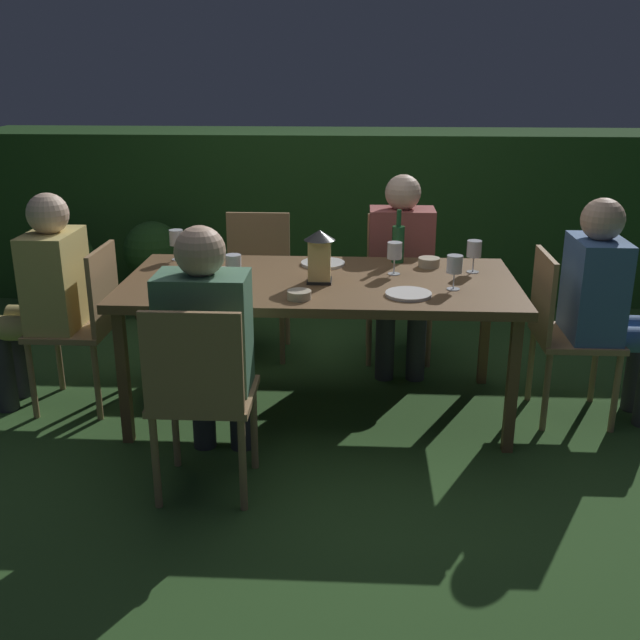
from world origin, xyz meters
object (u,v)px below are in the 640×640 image
Objects in this scene: person_in_rust at (401,263)px; person_in_mustard at (45,291)px; person_in_blue at (606,300)px; bowl_olives at (429,262)px; bowl_salad at (299,295)px; bowl_bread at (209,257)px; green_bottle_on_table at (398,243)px; chair_head_far at (563,328)px; chair_side_left_a at (200,392)px; dining_table at (320,289)px; plate_a at (408,294)px; plate_b at (226,273)px; plate_c at (323,263)px; potted_plant_by_hedge at (65,267)px; lantern_centerpiece at (320,253)px; wine_glass_b at (474,250)px; chair_head_near at (85,320)px; chair_side_right_b at (399,279)px; chair_side_right_a at (257,277)px; wine_glass_c at (176,239)px; wine_glass_e at (455,266)px; potted_plant_corner at (154,264)px; person_in_green at (208,340)px; wine_glass_d at (395,252)px; wine_glass_a at (233,265)px.

person_in_mustard is (-1.88, -0.67, 0.00)m from person_in_rust.
bowl_olives is at bearing 161.88° from person_in_blue.
bowl_salad is at bearing -117.51° from person_in_rust.
green_bottle_on_table is at bearing 2.66° from bowl_bread.
person_in_rust is 1.05m from chair_head_far.
bowl_bread is (-0.18, 1.19, 0.26)m from chair_side_left_a.
dining_table is 9.02× the size of plate_a.
person_in_mustard is 1.32× the size of chair_side_left_a.
chair_head_far is 7.69× the size of bowl_salad.
plate_b is (-0.94, -0.60, 0.09)m from person_in_rust.
plate_c reaches higher than potted_plant_by_hedge.
person_in_rust is at bearing 58.36° from lantern_centerpiece.
lantern_centerpiece is 0.82m from wine_glass_b.
dining_table is at bearing 0.00° from chair_head_near.
person_in_mustard is at bearing 180.00° from person_in_blue.
chair_head_far is 3.97× the size of plate_a.
chair_side_left_a is (0.79, -0.87, 0.00)m from chair_head_near.
bowl_bread is at bearing -152.95° from chair_side_right_b.
lantern_centerpiece is at bearing -121.64° from person_in_rust.
person_in_rust reaches higher than green_bottle_on_table.
lantern_centerpiece is 1.11× the size of plate_c.
chair_side_right_a is 0.72m from wine_glass_c.
plate_c is (-0.65, 0.43, -0.11)m from wine_glass_e.
person_in_mustard is 0.88m from bowl_bread.
bowl_salad is at bearing -167.60° from person_in_blue.
plate_a is 1.94× the size of bowl_salad.
plate_b is 0.54m from plate_c.
potted_plant_corner is (-0.46, 1.14, -0.45)m from wine_glass_c.
potted_plant_by_hedge is (-1.82, 1.76, -0.36)m from bowl_salad.
person_in_green reaches higher than lantern_centerpiece.
person_in_mustard is at bearing -155.17° from chair_side_right_b.
wine_glass_c is (-0.37, -0.51, 0.35)m from chair_side_right_a.
person_in_mustard is 1.32× the size of chair_side_right_a.
chair_head_near is 1.05m from person_in_green.
wine_glass_d is (0.82, 0.99, 0.35)m from chair_side_left_a.
plate_a is at bearing -4.74° from wine_glass_a.
chair_head_far is at bearing -8.04° from wine_glass_d.
bowl_bread is (-1.03, -0.05, -0.08)m from green_bottle_on_table.
bowl_olives is 0.17× the size of potted_plant_corner.
wine_glass_d is (0.38, 0.17, -0.03)m from lantern_centerpiece.
person_in_mustard is 9.96× the size of bowl_olives.
wine_glass_b is 0.42m from wine_glass_d.
dining_table reaches higher than potted_plant_corner.
person_in_mustard is 1.06m from wine_glass_a.
person_in_blue is 1.00× the size of person_in_green.
bowl_salad is at bearing 55.70° from chair_side_left_a.
potted_plant_corner is at bearing 83.95° from person_in_mustard.
chair_side_right_b is 1.00× the size of chair_side_right_a.
dining_table is at bearing -123.46° from person_in_rust.
bowl_olives is at bearing 25.32° from wine_glass_a.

